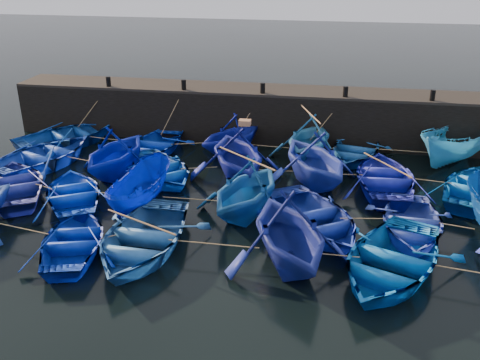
% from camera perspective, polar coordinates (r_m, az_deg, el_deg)
% --- Properties ---
extents(ground, '(120.00, 120.00, 0.00)m').
position_cam_1_polar(ground, '(18.75, -1.71, -5.82)').
color(ground, black).
rests_on(ground, ground).
extents(quay_wall, '(26.00, 2.50, 2.50)m').
position_cam_1_polar(quay_wall, '(27.86, 2.63, 6.97)').
color(quay_wall, black).
rests_on(quay_wall, ground).
extents(quay_top, '(26.00, 2.50, 0.12)m').
position_cam_1_polar(quay_top, '(27.51, 2.68, 9.58)').
color(quay_top, black).
rests_on(quay_top, quay_wall).
extents(bollard_0, '(0.24, 0.24, 0.50)m').
position_cam_1_polar(bollard_0, '(28.71, -13.86, 10.16)').
color(bollard_0, black).
rests_on(bollard_0, quay_top).
extents(bollard_1, '(0.24, 0.24, 0.50)m').
position_cam_1_polar(bollard_1, '(27.37, -6.02, 10.07)').
color(bollard_1, black).
rests_on(bollard_1, quay_top).
extents(bollard_2, '(0.24, 0.24, 0.50)m').
position_cam_1_polar(bollard_2, '(26.57, 2.43, 9.77)').
color(bollard_2, black).
rests_on(bollard_2, quay_top).
extents(bollard_3, '(0.24, 0.24, 0.50)m').
position_cam_1_polar(bollard_3, '(26.36, 11.19, 9.24)').
color(bollard_3, black).
rests_on(bollard_3, quay_top).
extents(bollard_4, '(0.24, 0.24, 0.50)m').
position_cam_1_polar(bollard_4, '(26.76, 19.86, 8.50)').
color(bollard_4, black).
rests_on(bollard_4, quay_top).
extents(boat_0, '(6.13, 6.27, 1.06)m').
position_cam_1_polar(boat_0, '(28.30, -17.97, 4.56)').
color(boat_0, navy).
rests_on(boat_0, ground).
extents(boat_1, '(3.69, 4.81, 0.93)m').
position_cam_1_polar(boat_1, '(26.11, -9.23, 3.71)').
color(boat_1, '#052AB9').
rests_on(boat_1, ground).
extents(boat_2, '(4.82, 4.96, 1.99)m').
position_cam_1_polar(boat_2, '(25.57, -0.95, 4.85)').
color(boat_2, '#0C1892').
rests_on(boat_2, ground).
extents(boat_3, '(4.43, 4.88, 2.22)m').
position_cam_1_polar(boat_3, '(25.00, 7.38, 4.49)').
color(boat_3, '#2A75C2').
rests_on(boat_3, ground).
extents(boat_4, '(4.13, 5.07, 0.92)m').
position_cam_1_polar(boat_4, '(25.77, 12.18, 3.21)').
color(boat_4, navy).
rests_on(boat_4, ground).
extents(boat_5, '(4.68, 5.16, 1.96)m').
position_cam_1_polar(boat_5, '(26.13, 22.09, 3.47)').
color(boat_5, '#2D82CA').
rests_on(boat_5, ground).
extents(boat_6, '(5.47, 6.29, 1.09)m').
position_cam_1_polar(boat_6, '(25.88, -20.13, 2.55)').
color(boat_6, '#1234A6').
rests_on(boat_6, ground).
extents(boat_7, '(4.33, 4.85, 2.30)m').
position_cam_1_polar(boat_7, '(23.64, -13.11, 3.03)').
color(boat_7, '#001297').
rests_on(boat_7, ground).
extents(boat_8, '(5.41, 5.53, 0.94)m').
position_cam_1_polar(boat_8, '(23.15, -8.46, 1.15)').
color(boat_8, blue).
rests_on(boat_8, ground).
extents(boat_9, '(5.58, 5.93, 2.49)m').
position_cam_1_polar(boat_9, '(22.52, -0.25, 2.89)').
color(boat_9, navy).
rests_on(boat_9, ground).
extents(boat_10, '(5.79, 6.04, 2.46)m').
position_cam_1_polar(boat_10, '(22.30, 8.04, 2.39)').
color(boat_10, navy).
rests_on(boat_10, ground).
extents(boat_11, '(3.80, 5.16, 1.04)m').
position_cam_1_polar(boat_11, '(22.79, 15.26, 0.31)').
color(boat_11, '#141C9C').
rests_on(boat_11, ground).
extents(boat_12, '(4.94, 5.63, 0.97)m').
position_cam_1_polar(boat_12, '(23.19, 23.82, -0.62)').
color(boat_12, '#0753B4').
rests_on(boat_12, ground).
extents(boat_13, '(5.44, 5.85, 0.99)m').
position_cam_1_polar(boat_13, '(23.25, -22.84, -0.37)').
color(boat_13, navy).
rests_on(boat_13, ground).
extents(boat_14, '(4.87, 5.36, 0.91)m').
position_cam_1_polar(boat_14, '(21.71, -17.28, -1.32)').
color(boat_14, '#052FD3').
rests_on(boat_14, ground).
extents(boat_15, '(2.01, 4.24, 1.58)m').
position_cam_1_polar(boat_15, '(20.57, -10.66, -1.00)').
color(boat_15, '#0016A3').
rests_on(boat_15, ground).
extents(boat_16, '(4.89, 5.29, 2.29)m').
position_cam_1_polar(boat_16, '(19.45, 0.65, -0.89)').
color(boat_16, '#124E8F').
rests_on(boat_16, ground).
extents(boat_17, '(5.60, 6.05, 1.02)m').
position_cam_1_polar(boat_17, '(18.96, 7.93, -3.95)').
color(boat_17, navy).
rests_on(boat_17, ground).
extents(boat_18, '(3.38, 4.56, 0.91)m').
position_cam_1_polar(boat_18, '(19.43, 17.81, -4.41)').
color(boat_18, '#2C42B4').
rests_on(boat_18, ground).
extents(boat_21, '(3.93, 4.76, 0.86)m').
position_cam_1_polar(boat_21, '(18.38, -17.24, -6.11)').
color(boat_21, '#0323A1').
rests_on(boat_21, ground).
extents(boat_22, '(3.97, 5.41, 1.09)m').
position_cam_1_polar(boat_22, '(17.74, -10.42, -6.05)').
color(boat_22, '#225795').
rests_on(boat_22, ground).
extents(boat_23, '(5.55, 5.90, 2.47)m').
position_cam_1_polar(boat_23, '(16.46, 5.23, -5.47)').
color(boat_23, navy).
rests_on(boat_23, ground).
extents(boat_24, '(5.54, 6.39, 1.11)m').
position_cam_1_polar(boat_24, '(16.89, 15.72, -8.21)').
color(boat_24, '#034DA1').
rests_on(boat_24, ground).
extents(wooden_crate, '(0.48, 0.37, 0.22)m').
position_cam_1_polar(wooden_crate, '(22.03, 0.52, 6.15)').
color(wooden_crate, '#9A6643').
rests_on(wooden_crate, boat_9).
extents(mooring_ropes, '(18.74, 11.51, 2.10)m').
position_cam_1_polar(mooring_ropes, '(22.77, 0.86, 2.08)').
color(mooring_ropes, tan).
rests_on(mooring_ropes, ground).
extents(loose_oars, '(10.43, 11.34, 1.31)m').
position_cam_1_polar(loose_oars, '(20.60, 4.34, 2.13)').
color(loose_oars, '#99724C').
rests_on(loose_oars, ground).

